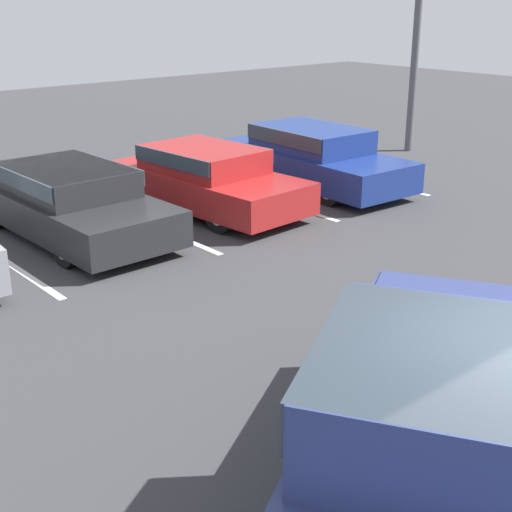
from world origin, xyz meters
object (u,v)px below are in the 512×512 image
(parked_sedan_d, at_px, (313,155))
(parked_sedan_b, at_px, (69,199))
(parked_sedan_c, at_px, (206,177))
(light_post, at_px, (416,35))
(pickup_truck, at_px, (451,448))
(wheel_stop_curb, at_px, (15,200))

(parked_sedan_d, bearing_deg, parked_sedan_b, -90.57)
(parked_sedan_c, relative_size, light_post, 0.91)
(parked_sedan_b, distance_m, light_post, 10.58)
(pickup_truck, distance_m, parked_sedan_c, 9.44)
(parked_sedan_c, xyz_separation_m, light_post, (7.55, 0.96, 2.34))
(pickup_truck, bearing_deg, parked_sedan_c, 33.23)
(pickup_truck, height_order, parked_sedan_b, pickup_truck)
(wheel_stop_curb, bearing_deg, parked_sedan_b, -91.20)
(pickup_truck, height_order, wheel_stop_curb, pickup_truck)
(light_post, bearing_deg, wheel_stop_curb, 169.28)
(parked_sedan_c, bearing_deg, light_post, 93.19)
(parked_sedan_d, relative_size, wheel_stop_curb, 2.50)
(pickup_truck, xyz_separation_m, parked_sedan_b, (1.38, 8.76, -0.24))
(pickup_truck, relative_size, wheel_stop_curb, 3.01)
(pickup_truck, xyz_separation_m, light_post, (11.68, 9.45, 2.10))
(parked_sedan_d, distance_m, wheel_stop_curb, 6.33)
(parked_sedan_d, distance_m, light_post, 5.29)
(parked_sedan_b, bearing_deg, light_post, 92.54)
(parked_sedan_b, relative_size, light_post, 0.96)
(parked_sedan_b, xyz_separation_m, wheel_stop_curb, (0.06, 2.62, -0.58))
(parked_sedan_c, height_order, parked_sedan_d, parked_sedan_d)
(parked_sedan_b, height_order, light_post, light_post)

